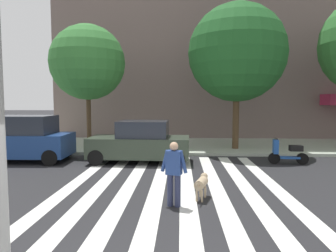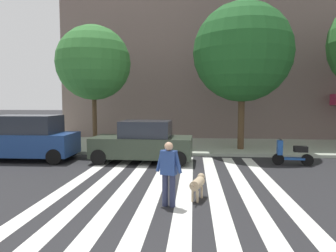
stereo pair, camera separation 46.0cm
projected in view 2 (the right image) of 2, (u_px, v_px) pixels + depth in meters
The scene contains 11 objects.
ground_plane at pixel (143, 192), 8.81m from camera, with size 160.00×160.00×0.00m, color #232326.
sidewalk_far at pixel (169, 145), 17.63m from camera, with size 80.00×6.00×0.15m, color #A3AD9B.
crosswalk_stripes at pixel (169, 192), 8.75m from camera, with size 6.75×11.17×0.01m.
apartment_block at pixel (289, 7), 26.83m from camera, with size 35.13×17.42×22.07m.
parked_car_near_curb at pixel (24, 138), 13.57m from camera, with size 4.70×2.10×2.02m.
parked_car_behind_first at pixel (143, 142), 13.12m from camera, with size 4.36×2.07×1.80m.
parked_scooter at pixel (293, 154), 12.42m from camera, with size 1.63×0.50×1.11m.
street_tree_nearest at pixel (94, 63), 16.32m from camera, with size 4.01×4.01×6.58m.
street_tree_middle at pixel (242, 53), 15.43m from camera, with size 5.06×5.06×7.53m.
pedestrian_dog_walker at pixel (169, 170), 7.54m from camera, with size 0.70×0.34×1.64m.
dog_on_leash at pixel (198, 183), 8.12m from camera, with size 0.44×0.98×0.65m.
Camera 2 is at (1.46, -2.64, 2.65)m, focal length 32.22 mm.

